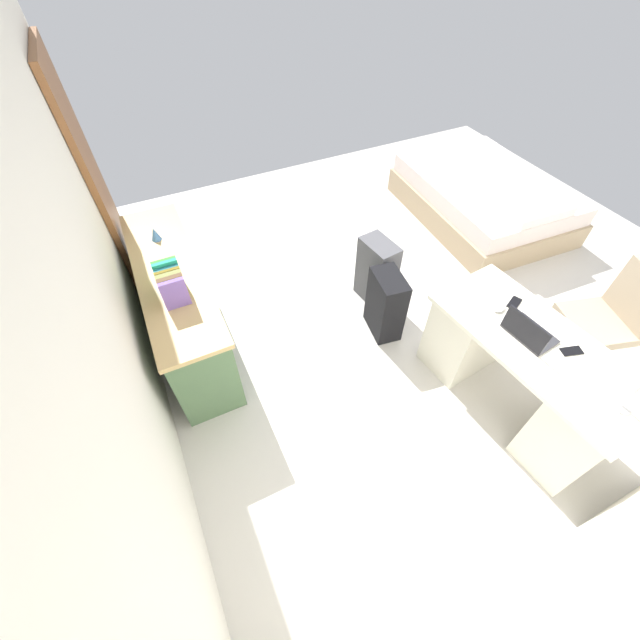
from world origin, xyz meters
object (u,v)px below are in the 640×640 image
object	(u,v)px
bed	(483,199)
laptop	(528,332)
desk	(521,372)
computer_mouse	(500,308)
credenza	(181,306)
office_chair	(600,326)
suitcase_black	(386,305)
suitcase_spare_grey	(376,272)
cell_phone_near_laptop	(572,351)
figurine_small	(155,234)
cell_phone_by_mouse	(514,303)

from	to	relation	value
bed	laptop	size ratio (longest dim) A/B	5.99
bed	laptop	bearing A→B (deg)	141.87
desk	computer_mouse	size ratio (longest dim) A/B	15.00
desk	computer_mouse	bearing A→B (deg)	7.00
credenza	office_chair	bearing A→B (deg)	-119.96
credenza	desk	bearing A→B (deg)	-129.90
bed	suitcase_black	xyz separation A→B (m)	(-1.01, 1.98, 0.07)
office_chair	suitcase_spare_grey	distance (m)	1.83
bed	suitcase_black	bearing A→B (deg)	117.19
suitcase_spare_grey	cell_phone_near_laptop	size ratio (longest dim) A/B	4.76
credenza	figurine_small	bearing A→B (deg)	0.21
laptop	cell_phone_near_laptop	world-z (taller)	laptop
office_chair	suitcase_black	distance (m)	1.67
suitcase_black	figurine_small	distance (m)	1.99
cell_phone_near_laptop	cell_phone_by_mouse	distance (m)	0.49
credenza	cell_phone_near_laptop	size ratio (longest dim) A/B	13.24
laptop	computer_mouse	xyz separation A→B (m)	(0.26, -0.01, -0.03)
desk	cell_phone_near_laptop	size ratio (longest dim) A/B	11.03
office_chair	suitcase_spare_grey	bearing A→B (deg)	40.37
suitcase_spare_grey	computer_mouse	bearing A→B (deg)	-171.89
computer_mouse	cell_phone_by_mouse	xyz separation A→B (m)	(0.00, -0.14, -0.01)
desk	bed	bearing A→B (deg)	-36.00
computer_mouse	figurine_small	world-z (taller)	figurine_small
bed	suitcase_black	world-z (taller)	suitcase_black
laptop	suitcase_black	bearing A→B (deg)	23.14
credenza	computer_mouse	world-z (taller)	credenza
computer_mouse	figurine_small	size ratio (longest dim) A/B	0.91
credenza	cell_phone_near_laptop	xyz separation A→B (m)	(-1.86, -2.18, 0.35)
office_chair	figurine_small	distance (m)	3.61
bed	cell_phone_near_laptop	distance (m)	2.65
desk	computer_mouse	world-z (taller)	computer_mouse
suitcase_spare_grey	cell_phone_near_laptop	bearing A→B (deg)	-170.71
computer_mouse	credenza	bearing A→B (deg)	49.77
bed	desk	bearing A→B (deg)	144.00
figurine_small	cell_phone_near_laptop	bearing A→B (deg)	-136.28
suitcase_spare_grey	desk	bearing A→B (deg)	-173.76
office_chair	cell_phone_by_mouse	distance (m)	0.87
suitcase_black	figurine_small	world-z (taller)	figurine_small
desk	suitcase_black	world-z (taller)	desk
computer_mouse	laptop	bearing A→B (deg)	170.98
desk	computer_mouse	distance (m)	0.50
desk	suitcase_black	xyz separation A→B (m)	(1.05, 0.47, -0.07)
office_chair	laptop	distance (m)	0.98
credenza	suitcase_spare_grey	size ratio (longest dim) A/B	2.78
credenza	suitcase_black	size ratio (longest dim) A/B	2.90
office_chair	laptop	xyz separation A→B (m)	(0.04, 0.91, 0.36)
cell_phone_by_mouse	desk	bearing A→B (deg)	139.31
cell_phone_near_laptop	desk	bearing A→B (deg)	58.09
bed	laptop	world-z (taller)	laptop
bed	suitcase_spare_grey	size ratio (longest dim) A/B	3.06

